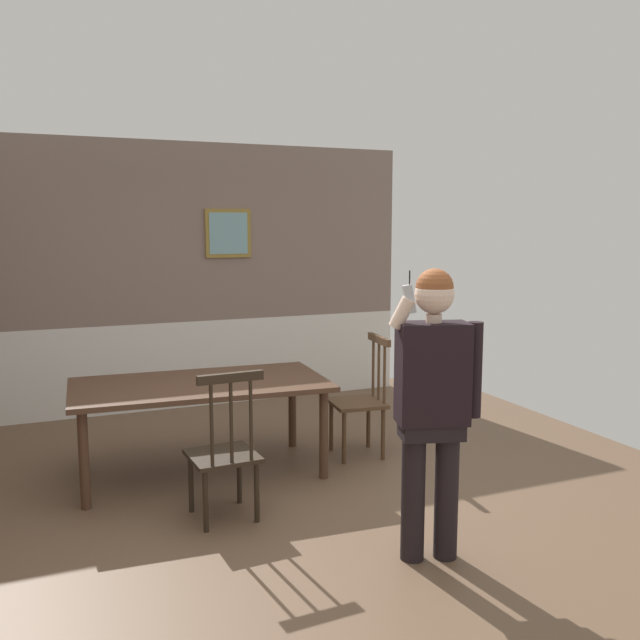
{
  "coord_description": "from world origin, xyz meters",
  "views": [
    {
      "loc": [
        -1.37,
        -4.14,
        1.97
      ],
      "look_at": [
        0.26,
        -0.27,
        1.38
      ],
      "focal_mm": 38.45,
      "sensor_mm": 36.0,
      "label": 1
    }
  ],
  "objects_px": {
    "person_figure": "(433,394)",
    "dining_table": "(200,391)",
    "chair_by_doorway": "(224,451)",
    "chair_near_window": "(361,399)"
  },
  "relations": [
    {
      "from": "chair_near_window",
      "to": "chair_by_doorway",
      "type": "relative_size",
      "value": 0.99
    },
    {
      "from": "dining_table",
      "to": "chair_near_window",
      "type": "bearing_deg",
      "value": -3.51
    },
    {
      "from": "person_figure",
      "to": "dining_table",
      "type": "bearing_deg",
      "value": -47.58
    },
    {
      "from": "dining_table",
      "to": "chair_near_window",
      "type": "height_order",
      "value": "chair_near_window"
    },
    {
      "from": "dining_table",
      "to": "chair_near_window",
      "type": "relative_size",
      "value": 1.96
    },
    {
      "from": "person_figure",
      "to": "chair_near_window",
      "type": "bearing_deg",
      "value": -87.15
    },
    {
      "from": "dining_table",
      "to": "chair_by_doorway",
      "type": "relative_size",
      "value": 1.95
    },
    {
      "from": "chair_by_doorway",
      "to": "person_figure",
      "type": "relative_size",
      "value": 0.6
    },
    {
      "from": "chair_near_window",
      "to": "chair_by_doorway",
      "type": "bearing_deg",
      "value": 126.02
    },
    {
      "from": "dining_table",
      "to": "person_figure",
      "type": "height_order",
      "value": "person_figure"
    }
  ]
}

